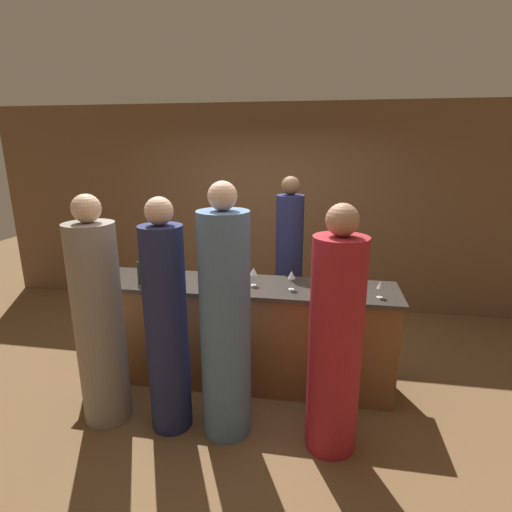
{
  "coord_description": "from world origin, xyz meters",
  "views": [
    {
      "loc": [
        0.78,
        -3.43,
        2.24
      ],
      "look_at": [
        0.18,
        0.1,
        1.25
      ],
      "focal_mm": 28.0,
      "sensor_mm": 36.0,
      "label": 1
    }
  ],
  "objects_px": {
    "bartender": "(289,274)",
    "guest_3": "(166,326)",
    "wine_bottle_0": "(333,271)",
    "wine_bottle_1": "(141,272)",
    "guest_1": "(225,324)",
    "guest_2": "(99,321)",
    "wine_bottle_2": "(174,274)",
    "guest_0": "(335,343)"
  },
  "relations": [
    {
      "from": "bartender",
      "to": "guest_2",
      "type": "xyz_separation_m",
      "value": [
        -1.4,
        -1.37,
        -0.04
      ]
    },
    {
      "from": "guest_3",
      "to": "wine_bottle_2",
      "type": "distance_m",
      "value": 0.66
    },
    {
      "from": "wine_bottle_1",
      "to": "guest_2",
      "type": "bearing_deg",
      "value": -98.45
    },
    {
      "from": "guest_3",
      "to": "wine_bottle_2",
      "type": "bearing_deg",
      "value": 104.49
    },
    {
      "from": "bartender",
      "to": "guest_1",
      "type": "bearing_deg",
      "value": 75.18
    },
    {
      "from": "guest_2",
      "to": "wine_bottle_0",
      "type": "height_order",
      "value": "guest_2"
    },
    {
      "from": "bartender",
      "to": "guest_2",
      "type": "bearing_deg",
      "value": 44.3
    },
    {
      "from": "wine_bottle_0",
      "to": "guest_0",
      "type": "bearing_deg",
      "value": -89.42
    },
    {
      "from": "wine_bottle_2",
      "to": "guest_3",
      "type": "bearing_deg",
      "value": -75.51
    },
    {
      "from": "guest_0",
      "to": "guest_1",
      "type": "xyz_separation_m",
      "value": [
        -0.82,
        0.03,
        0.06
      ]
    },
    {
      "from": "guest_1",
      "to": "guest_2",
      "type": "xyz_separation_m",
      "value": [
        -1.04,
        -0.01,
        -0.05
      ]
    },
    {
      "from": "guest_1",
      "to": "wine_bottle_0",
      "type": "relative_size",
      "value": 6.63
    },
    {
      "from": "bartender",
      "to": "guest_2",
      "type": "distance_m",
      "value": 1.96
    },
    {
      "from": "guest_2",
      "to": "wine_bottle_2",
      "type": "height_order",
      "value": "guest_2"
    },
    {
      "from": "guest_1",
      "to": "guest_3",
      "type": "bearing_deg",
      "value": -178.11
    },
    {
      "from": "guest_1",
      "to": "wine_bottle_1",
      "type": "bearing_deg",
      "value": 147.69
    },
    {
      "from": "wine_bottle_2",
      "to": "wine_bottle_0",
      "type": "bearing_deg",
      "value": 12.47
    },
    {
      "from": "guest_2",
      "to": "wine_bottle_0",
      "type": "bearing_deg",
      "value": 26.06
    },
    {
      "from": "guest_0",
      "to": "guest_2",
      "type": "relative_size",
      "value": 0.99
    },
    {
      "from": "guest_1",
      "to": "wine_bottle_2",
      "type": "distance_m",
      "value": 0.87
    },
    {
      "from": "guest_0",
      "to": "wine_bottle_2",
      "type": "height_order",
      "value": "guest_0"
    },
    {
      "from": "guest_2",
      "to": "wine_bottle_1",
      "type": "bearing_deg",
      "value": 81.55
    },
    {
      "from": "wine_bottle_0",
      "to": "wine_bottle_1",
      "type": "height_order",
      "value": "wine_bottle_0"
    },
    {
      "from": "bartender",
      "to": "guest_3",
      "type": "xyz_separation_m",
      "value": [
        -0.83,
        -1.38,
        -0.04
      ]
    },
    {
      "from": "bartender",
      "to": "wine_bottle_1",
      "type": "height_order",
      "value": "bartender"
    },
    {
      "from": "wine_bottle_2",
      "to": "bartender",
      "type": "bearing_deg",
      "value": 38.37
    },
    {
      "from": "guest_1",
      "to": "wine_bottle_0",
      "type": "height_order",
      "value": "guest_1"
    },
    {
      "from": "guest_2",
      "to": "wine_bottle_0",
      "type": "relative_size",
      "value": 6.28
    },
    {
      "from": "guest_3",
      "to": "wine_bottle_0",
      "type": "relative_size",
      "value": 6.25
    },
    {
      "from": "bartender",
      "to": "wine_bottle_1",
      "type": "xyz_separation_m",
      "value": [
        -1.31,
        -0.76,
        0.19
      ]
    },
    {
      "from": "guest_0",
      "to": "wine_bottle_1",
      "type": "height_order",
      "value": "guest_0"
    },
    {
      "from": "guest_0",
      "to": "guest_3",
      "type": "relative_size",
      "value": 0.99
    },
    {
      "from": "wine_bottle_0",
      "to": "wine_bottle_1",
      "type": "relative_size",
      "value": 1.06
    },
    {
      "from": "wine_bottle_2",
      "to": "wine_bottle_1",
      "type": "bearing_deg",
      "value": 176.57
    },
    {
      "from": "bartender",
      "to": "guest_0",
      "type": "distance_m",
      "value": 1.47
    },
    {
      "from": "bartender",
      "to": "guest_3",
      "type": "distance_m",
      "value": 1.61
    },
    {
      "from": "guest_3",
      "to": "wine_bottle_2",
      "type": "xyz_separation_m",
      "value": [
        -0.15,
        0.6,
        0.23
      ]
    },
    {
      "from": "guest_3",
      "to": "wine_bottle_2",
      "type": "relative_size",
      "value": 6.27
    },
    {
      "from": "guest_2",
      "to": "bartender",
      "type": "bearing_deg",
      "value": 44.3
    },
    {
      "from": "bartender",
      "to": "wine_bottle_1",
      "type": "relative_size",
      "value": 6.82
    },
    {
      "from": "wine_bottle_0",
      "to": "guest_2",
      "type": "bearing_deg",
      "value": -153.94
    },
    {
      "from": "wine_bottle_0",
      "to": "guest_1",
      "type": "bearing_deg",
      "value": -132.13
    }
  ]
}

